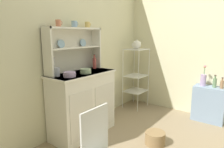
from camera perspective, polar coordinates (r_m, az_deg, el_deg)
The scene contains 18 objects.
wall_back at distance 2.97m, azimuth -10.73°, elevation 8.16°, with size 3.84×0.05×2.50m, color beige.
wall_right at distance 3.66m, azimuth 28.47°, elevation 7.57°, with size 0.05×3.84×2.50m, color beige.
hutch_cabinet at distance 2.86m, azimuth -8.30°, elevation -8.15°, with size 0.96×0.45×0.89m.
hutch_shelf_unit at distance 2.82m, azimuth -11.09°, elevation 7.83°, with size 0.89×0.18×0.60m.
bakers_rack at distance 3.85m, azimuth 6.82°, elevation 0.66°, with size 0.42×0.35×1.13m.
side_shelf_blue at distance 3.66m, azimuth 25.77°, elevation -7.63°, with size 0.28×0.48×0.57m, color #849EBC.
floor_basket at distance 2.78m, azimuth 12.11°, elevation -17.31°, with size 0.26×0.26×0.16m, color #93754C.
cup_terracotta_0 at distance 2.63m, azimuth -14.96°, elevation 13.74°, with size 0.08×0.06×0.09m.
cup_sky_1 at distance 2.80m, azimuth -10.62°, elevation 13.74°, with size 0.09×0.08×0.08m.
cup_gold_2 at distance 2.97m, azimuth -6.97°, elevation 13.68°, with size 0.09×0.07×0.08m.
bowl_mixing_large at distance 2.51m, azimuth -11.95°, elevation -0.10°, with size 0.15×0.15×0.06m, color #B79ECC.
bowl_floral_medium at distance 2.69m, azimuth -7.48°, elevation 0.84°, with size 0.15×0.15×0.06m, color #9EB78E.
jam_bottle at distance 3.04m, azimuth -5.00°, elevation 3.19°, with size 0.05×0.05×0.22m.
utensil_jar at distance 2.57m, azimuth -15.45°, elevation 0.64°, with size 0.08×0.08×0.24m.
porcelain_teapot at distance 3.79m, azimuth 6.99°, elevation 8.26°, with size 0.25×0.16×0.18m.
flower_vase at distance 3.58m, azimuth 24.45°, elevation -1.38°, with size 0.09×0.09×0.34m.
oil_bottle at distance 3.56m, azimuth 27.04°, elevation -2.16°, with size 0.06×0.06×0.20m.
vinegar_bottle at distance 3.54m, azimuth 28.69°, elevation -2.54°, with size 0.05×0.05×0.17m.
Camera 1 is at (-1.99, -0.57, 1.41)m, focal length 32.27 mm.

